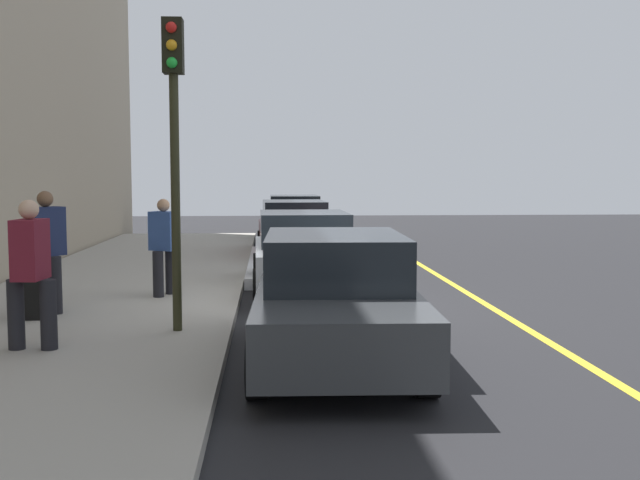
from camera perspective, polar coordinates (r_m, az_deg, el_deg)
The scene contains 13 objects.
ground_plane at distance 13.00m, azimuth -1.62°, elevation -4.87°, with size 56.00×56.00×0.00m, color black.
sidewalk at distance 13.28m, azimuth -16.05°, elevation -4.52°, with size 28.00×4.60×0.15m, color #A39E93.
lane_stripe_centre at distance 13.49m, azimuth 12.13°, elevation -4.59°, with size 28.00×0.14×0.01m, color gold.
snow_bank_curb at distance 17.86m, azimuth -4.45°, elevation -1.84°, with size 6.60×0.56×0.22m, color white.
parked_car_black at distance 25.40m, azimuth -1.92°, elevation 1.66°, with size 4.26×1.92×1.51m.
parked_car_maroon at distance 20.13m, azimuth -1.94°, elevation 0.80°, with size 4.62×2.02×1.51m.
parked_car_white at distance 14.10m, azimuth -1.20°, elevation -0.99°, with size 4.15×1.96×1.51m.
parked_car_charcoal at distance 8.93m, azimuth 1.14°, elevation -4.45°, with size 4.48×2.01×1.51m.
pedestrian_blue_coat at distance 13.17m, azimuth -11.64°, elevation -0.31°, with size 0.51×0.53×1.65m.
pedestrian_navy_coat at distance 12.03m, azimuth -19.85°, elevation -0.56°, with size 0.57×0.56×1.82m.
pedestrian_burgundy_coat at distance 9.53m, azimuth -20.90°, elevation -2.12°, with size 0.51×0.58×1.77m.
traffic_light_pole at distance 10.12m, azimuth -10.90°, elevation 8.82°, with size 0.35×0.26×4.06m.
rolling_suitcase at distance 11.65m, azimuth -20.60°, elevation -4.12°, with size 0.34×0.22×0.94m.
Camera 1 is at (12.80, -0.46, 2.22)m, focal length 42.61 mm.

